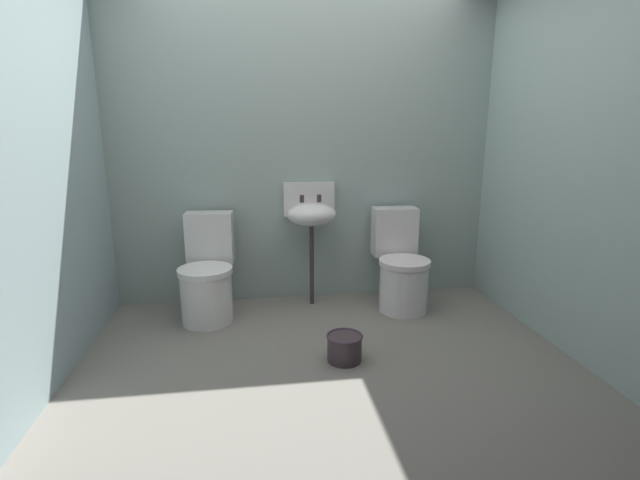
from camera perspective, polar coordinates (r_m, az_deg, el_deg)
The scene contains 8 objects.
ground_plane at distance 3.08m, azimuth 0.77°, elevation -14.75°, with size 3.49×2.62×0.08m, color slate.
wall_back at distance 3.87m, azimuth -1.91°, elevation 10.47°, with size 3.49×0.10×2.42m, color #94A79F.
wall_left at distance 3.02m, azimuth -31.26°, elevation 7.57°, with size 0.10×2.42×2.42m, color #8CA3A5.
wall_right at distance 3.44m, azimuth 28.11°, elevation 8.47°, with size 0.10×2.42×2.42m, color #93ABA5.
toilet_left at distance 3.63m, azimuth -13.63°, elevation -4.44°, with size 0.43×0.62×0.78m.
toilet_right at distance 3.79m, azimuth 9.88°, elevation -3.47°, with size 0.40×0.59×0.78m.
sink at distance 3.71m, azimuth -1.10°, elevation 3.27°, with size 0.42×0.35×0.99m.
bucket at distance 2.98m, azimuth 3.02°, elevation -12.97°, with size 0.23×0.23×0.17m.
Camera 1 is at (-0.43, -2.67, 1.43)m, focal length 26.08 mm.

